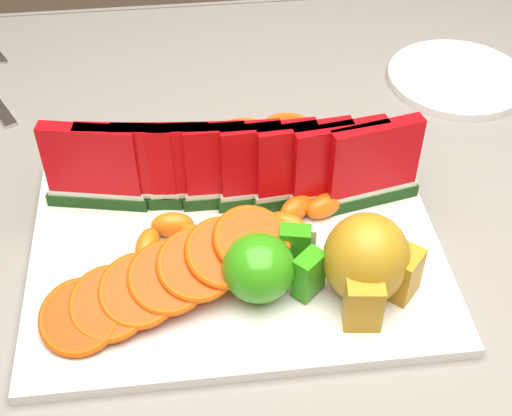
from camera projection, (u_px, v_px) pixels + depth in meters
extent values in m
cube|color=#54371D|center=(256.00, 258.00, 0.74)|extent=(1.40, 0.90, 0.03)
cube|color=gray|center=(256.00, 245.00, 0.72)|extent=(1.52, 1.02, 0.01)
cube|color=gray|center=(219.00, 60.00, 1.16)|extent=(1.52, 0.01, 0.20)
cube|color=silver|center=(236.00, 249.00, 0.71)|extent=(0.40, 0.30, 0.01)
ellipsoid|color=#1B9114|center=(258.00, 268.00, 0.63)|extent=(0.08, 0.08, 0.06)
cube|color=#1B9114|center=(309.00, 274.00, 0.64)|extent=(0.03, 0.03, 0.04)
cube|color=beige|center=(315.00, 273.00, 0.64)|extent=(0.02, 0.02, 0.04)
cube|color=#1B9114|center=(295.00, 247.00, 0.66)|extent=(0.03, 0.02, 0.04)
cube|color=beige|center=(301.00, 246.00, 0.67)|extent=(0.03, 0.01, 0.04)
ellipsoid|color=#AB951C|center=(366.00, 258.00, 0.63)|extent=(0.09, 0.09, 0.09)
cube|color=#AB951C|center=(363.00, 306.00, 0.61)|extent=(0.03, 0.03, 0.05)
cube|color=#AB951C|center=(405.00, 275.00, 0.64)|extent=(0.04, 0.04, 0.05)
cylinder|color=silver|center=(457.00, 78.00, 0.93)|extent=(0.19, 0.19, 0.01)
cube|color=silver|center=(2.00, 56.00, 0.98)|extent=(0.02, 0.04, 0.00)
cube|color=#0F3713|center=(99.00, 198.00, 0.74)|extent=(0.11, 0.04, 0.01)
cube|color=silver|center=(97.00, 191.00, 0.73)|extent=(0.10, 0.04, 0.01)
cube|color=red|center=(91.00, 159.00, 0.71)|extent=(0.10, 0.04, 0.08)
cube|color=#0F3713|center=(133.00, 198.00, 0.74)|extent=(0.11, 0.04, 0.01)
cube|color=silver|center=(131.00, 190.00, 0.73)|extent=(0.10, 0.03, 0.01)
cube|color=red|center=(126.00, 159.00, 0.71)|extent=(0.10, 0.03, 0.08)
cube|color=#0F3713|center=(166.00, 197.00, 0.74)|extent=(0.11, 0.03, 0.01)
cube|color=silver|center=(166.00, 190.00, 0.73)|extent=(0.10, 0.03, 0.01)
cube|color=red|center=(162.00, 159.00, 0.71)|extent=(0.10, 0.03, 0.08)
cube|color=#0F3713|center=(200.00, 197.00, 0.74)|extent=(0.11, 0.03, 0.01)
cube|color=silver|center=(200.00, 190.00, 0.73)|extent=(0.10, 0.02, 0.01)
cube|color=red|center=(197.00, 158.00, 0.71)|extent=(0.10, 0.02, 0.08)
cube|color=#0F3713|center=(234.00, 197.00, 0.74)|extent=(0.11, 0.02, 0.01)
cube|color=silver|center=(234.00, 190.00, 0.74)|extent=(0.10, 0.02, 0.01)
cube|color=red|center=(233.00, 158.00, 0.71)|extent=(0.10, 0.02, 0.08)
cube|color=#0F3713|center=(268.00, 197.00, 0.74)|extent=(0.11, 0.03, 0.01)
cube|color=silver|center=(268.00, 189.00, 0.74)|extent=(0.10, 0.02, 0.01)
cube|color=red|center=(268.00, 158.00, 0.71)|extent=(0.10, 0.02, 0.08)
cube|color=#0F3713|center=(301.00, 196.00, 0.74)|extent=(0.11, 0.03, 0.01)
cube|color=silver|center=(302.00, 189.00, 0.74)|extent=(0.10, 0.03, 0.01)
cube|color=red|center=(304.00, 158.00, 0.71)|extent=(0.10, 0.03, 0.08)
cube|color=#0F3713|center=(335.00, 196.00, 0.74)|extent=(0.11, 0.04, 0.01)
cube|color=silver|center=(336.00, 189.00, 0.74)|extent=(0.10, 0.03, 0.01)
cube|color=red|center=(339.00, 157.00, 0.71)|extent=(0.10, 0.03, 0.08)
cube|color=#0F3713|center=(369.00, 196.00, 0.74)|extent=(0.11, 0.04, 0.01)
cube|color=silver|center=(370.00, 189.00, 0.74)|extent=(0.10, 0.04, 0.01)
cube|color=red|center=(374.00, 157.00, 0.71)|extent=(0.10, 0.04, 0.08)
cylinder|color=#F8420F|center=(80.00, 317.00, 0.62)|extent=(0.08, 0.08, 0.03)
torus|color=red|center=(80.00, 317.00, 0.62)|extent=(0.09, 0.09, 0.03)
cylinder|color=#F8420F|center=(110.00, 303.00, 0.62)|extent=(0.07, 0.07, 0.03)
torus|color=red|center=(110.00, 303.00, 0.62)|extent=(0.08, 0.08, 0.03)
cylinder|color=#F8420F|center=(139.00, 290.00, 0.63)|extent=(0.07, 0.07, 0.03)
torus|color=red|center=(139.00, 290.00, 0.63)|extent=(0.08, 0.07, 0.03)
cylinder|color=#F8420F|center=(168.00, 278.00, 0.63)|extent=(0.07, 0.07, 0.03)
torus|color=red|center=(168.00, 278.00, 0.63)|extent=(0.08, 0.08, 0.03)
cylinder|color=#F8420F|center=(196.00, 265.00, 0.64)|extent=(0.08, 0.08, 0.03)
torus|color=red|center=(196.00, 265.00, 0.64)|extent=(0.09, 0.09, 0.03)
cylinder|color=#F8420F|center=(225.00, 252.00, 0.64)|extent=(0.08, 0.08, 0.03)
torus|color=red|center=(225.00, 252.00, 0.64)|extent=(0.10, 0.09, 0.03)
cylinder|color=#F8420F|center=(252.00, 240.00, 0.65)|extent=(0.09, 0.09, 0.03)
torus|color=red|center=(252.00, 240.00, 0.65)|extent=(0.10, 0.10, 0.03)
cylinder|color=#F8420F|center=(115.00, 163.00, 0.77)|extent=(0.07, 0.07, 0.03)
torus|color=red|center=(115.00, 163.00, 0.77)|extent=(0.08, 0.08, 0.03)
cylinder|color=#F8420F|center=(159.00, 158.00, 0.77)|extent=(0.08, 0.08, 0.03)
torus|color=red|center=(159.00, 158.00, 0.77)|extent=(0.09, 0.09, 0.03)
cylinder|color=#F8420F|center=(203.00, 153.00, 0.78)|extent=(0.08, 0.08, 0.03)
torus|color=red|center=(203.00, 153.00, 0.78)|extent=(0.09, 0.09, 0.03)
cylinder|color=#F8420F|center=(247.00, 147.00, 0.78)|extent=(0.09, 0.09, 0.03)
torus|color=red|center=(247.00, 147.00, 0.78)|extent=(0.10, 0.10, 0.03)
cylinder|color=#F8420F|center=(290.00, 142.00, 0.78)|extent=(0.09, 0.09, 0.03)
torus|color=red|center=(290.00, 142.00, 0.78)|extent=(0.10, 0.10, 0.03)
ellipsoid|color=orange|center=(148.00, 246.00, 0.68)|extent=(0.03, 0.05, 0.03)
ellipsoid|color=orange|center=(172.00, 225.00, 0.70)|extent=(0.04, 0.02, 0.03)
ellipsoid|color=orange|center=(198.00, 239.00, 0.69)|extent=(0.05, 0.05, 0.03)
ellipsoid|color=orange|center=(218.00, 240.00, 0.69)|extent=(0.03, 0.05, 0.03)
ellipsoid|color=orange|center=(235.00, 238.00, 0.69)|extent=(0.04, 0.02, 0.03)
ellipsoid|color=orange|center=(267.00, 228.00, 0.70)|extent=(0.04, 0.05, 0.03)
ellipsoid|color=orange|center=(288.00, 225.00, 0.70)|extent=(0.05, 0.04, 0.03)
ellipsoid|color=orange|center=(297.00, 208.00, 0.72)|extent=(0.05, 0.04, 0.03)
ellipsoid|color=orange|center=(324.00, 206.00, 0.72)|extent=(0.05, 0.04, 0.03)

